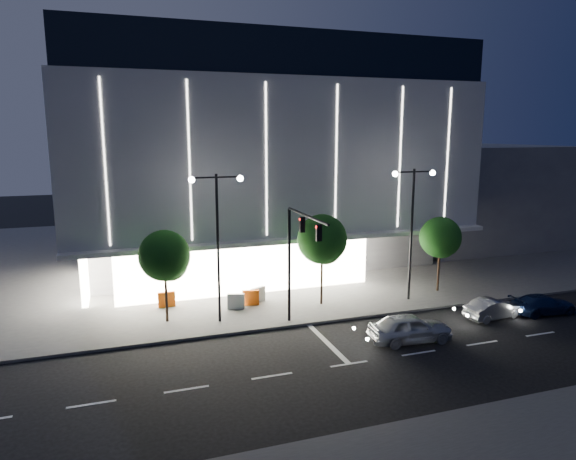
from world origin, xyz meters
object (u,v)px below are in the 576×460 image
(tree_left, at_px, (165,258))
(tree_right, at_px, (440,240))
(barrier_d, at_px, (258,295))
(barrier_b, at_px, (236,301))
(tree_mid, at_px, (322,242))
(street_lamp_west, at_px, (217,226))
(car_second, at_px, (494,309))
(car_third, at_px, (543,304))
(barrier_a, at_px, (167,300))
(traffic_mast, at_px, (298,247))
(street_lamp_east, at_px, (412,215))
(barrier_c, at_px, (251,298))
(car_lead, at_px, (410,328))

(tree_left, relative_size, tree_right, 1.04)
(barrier_d, bearing_deg, barrier_b, -177.14)
(barrier_b, bearing_deg, barrier_d, 43.61)
(tree_mid, bearing_deg, tree_right, -0.00)
(street_lamp_west, distance_m, car_second, 17.64)
(barrier_d, bearing_deg, car_third, -49.22)
(tree_right, xyz_separation_m, barrier_a, (-18.80, 2.61, -3.23))
(car_second, relative_size, barrier_b, 3.49)
(traffic_mast, relative_size, street_lamp_west, 0.79)
(barrier_a, bearing_deg, tree_right, -9.69)
(tree_mid, height_order, car_third, tree_mid)
(tree_right, bearing_deg, car_third, -57.61)
(street_lamp_east, distance_m, barrier_b, 12.88)
(car_third, bearing_deg, street_lamp_east, 58.37)
(barrier_c, bearing_deg, barrier_a, 176.40)
(barrier_d, bearing_deg, barrier_a, 146.30)
(car_lead, bearing_deg, traffic_mast, 62.14)
(barrier_b, height_order, barrier_c, same)
(car_third, bearing_deg, barrier_d, 69.65)
(car_third, distance_m, barrier_c, 18.67)
(car_second, distance_m, car_third, 3.58)
(street_lamp_east, height_order, barrier_b, street_lamp_east)
(car_second, distance_m, barrier_a, 20.66)
(barrier_b, relative_size, barrier_c, 1.00)
(car_lead, height_order, barrier_b, car_lead)
(street_lamp_east, height_order, barrier_d, street_lamp_east)
(street_lamp_west, distance_m, tree_right, 16.19)
(traffic_mast, relative_size, tree_left, 1.24)
(street_lamp_west, bearing_deg, barrier_b, 52.01)
(car_lead, xyz_separation_m, car_second, (6.83, 1.46, -0.15))
(tree_left, relative_size, tree_mid, 0.93)
(street_lamp_east, height_order, car_third, street_lamp_east)
(street_lamp_east, relative_size, car_second, 2.34)
(street_lamp_west, relative_size, car_second, 2.34)
(barrier_b, bearing_deg, car_second, -7.29)
(street_lamp_west, xyz_separation_m, tree_left, (-2.97, 1.02, -1.92))
(traffic_mast, height_order, car_third, traffic_mast)
(barrier_c, bearing_deg, car_lead, -39.14)
(street_lamp_west, relative_size, tree_right, 1.63)
(street_lamp_west, distance_m, barrier_a, 7.00)
(car_second, xyz_separation_m, barrier_b, (-14.79, 6.36, 0.02))
(street_lamp_east, xyz_separation_m, tree_mid, (-5.97, 1.02, -1.62))
(street_lamp_west, distance_m, tree_left, 3.69)
(tree_mid, bearing_deg, barrier_b, 172.08)
(street_lamp_east, relative_size, tree_right, 1.63)
(traffic_mast, distance_m, barrier_c, 6.75)
(barrier_b, height_order, barrier_d, same)
(car_third, height_order, barrier_a, car_third)
(street_lamp_west, bearing_deg, car_third, -13.82)
(tree_right, distance_m, car_lead, 10.17)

